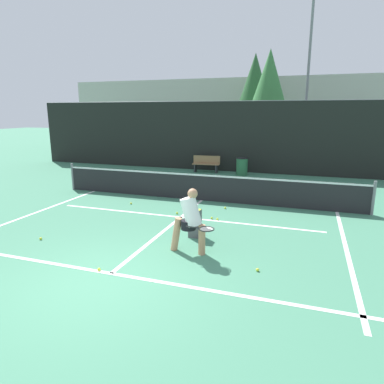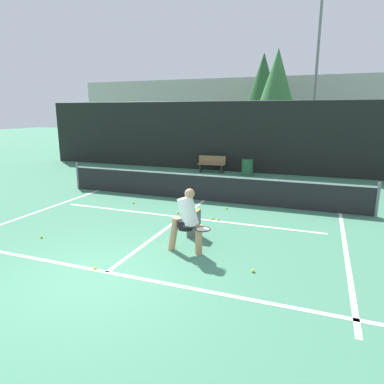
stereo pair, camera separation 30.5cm
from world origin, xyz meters
name	(u,v)px [view 1 (the left image)]	position (x,y,z in m)	size (l,w,h in m)	color
ground_plane	(100,283)	(0.00, 0.00, 0.00)	(100.00, 100.00, 0.00)	#427F60
court_baseline_near	(111,273)	(0.00, 0.40, 0.00)	(11.00, 0.10, 0.01)	white
court_service_line	(181,217)	(0.00, 4.29, 0.00)	(8.25, 0.10, 0.01)	white
court_center_mark	(170,226)	(0.00, 3.41, 0.00)	(0.10, 6.03, 0.01)	white
court_sideline_left	(39,211)	(-4.51, 3.41, 0.00)	(0.10, 7.03, 0.01)	white
court_sideline_right	(346,246)	(4.51, 3.41, 0.00)	(0.10, 7.03, 0.01)	white
net	(202,186)	(0.00, 6.43, 0.51)	(11.09, 0.09, 1.07)	slate
fence_back	(238,137)	(0.00, 12.77, 1.82)	(24.00, 0.06, 3.65)	black
player_practicing	(190,219)	(1.14, 1.88, 0.80)	(1.12, 0.63, 1.50)	tan
tennis_ball_scattered_0	(41,239)	(-2.65, 1.42, 0.03)	(0.07, 0.07, 0.07)	#D1E033
tennis_ball_scattered_1	(99,269)	(-0.29, 0.42, 0.03)	(0.07, 0.07, 0.07)	#D1E033
tennis_ball_scattered_2	(217,219)	(1.12, 4.38, 0.03)	(0.07, 0.07, 0.07)	#D1E033
tennis_ball_scattered_3	(131,203)	(-2.15, 5.14, 0.03)	(0.07, 0.07, 0.07)	#D1E033
tennis_ball_scattered_4	(212,218)	(0.93, 4.43, 0.03)	(0.07, 0.07, 0.07)	#D1E033
tennis_ball_scattered_5	(177,213)	(-0.23, 4.58, 0.03)	(0.07, 0.07, 0.07)	#D1E033
tennis_ball_scattered_6	(225,208)	(1.06, 5.63, 0.03)	(0.07, 0.07, 0.07)	#D1E033
tennis_ball_scattered_7	(258,270)	(2.72, 1.43, 0.03)	(0.07, 0.07, 0.07)	#D1E033
ball_hopper	(195,223)	(0.92, 2.89, 0.37)	(0.28, 0.28, 0.71)	#4C4C51
courtside_bench	(206,164)	(-1.51, 12.08, 0.46)	(1.44, 0.49, 0.86)	olive
trash_bin	(242,166)	(0.41, 11.90, 0.44)	(0.59, 0.59, 0.87)	#28603D
parked_car	(325,159)	(4.38, 14.99, 0.60)	(1.85, 4.38, 1.42)	navy
floodlight_mast	(309,56)	(3.15, 17.26, 6.23)	(1.10, 0.24, 10.05)	slate
tree_west	(269,82)	(0.78, 18.53, 4.94)	(2.63, 2.63, 7.01)	brown
tree_mid	(255,83)	(-0.65, 21.74, 5.15)	(2.74, 2.74, 7.30)	brown
building_far	(268,114)	(0.00, 25.25, 2.92)	(36.00, 2.40, 5.84)	#B2ADA3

